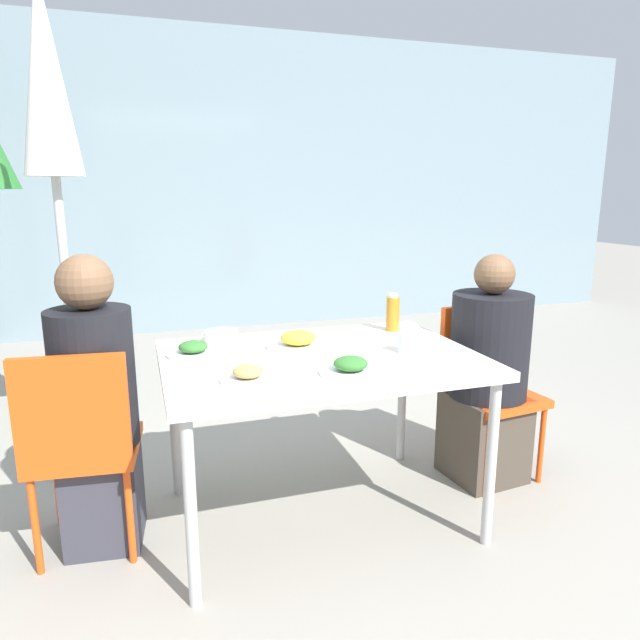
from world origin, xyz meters
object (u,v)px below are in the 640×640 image
person_right (487,378)px  person_left (96,412)px  salad_bowl (221,336)px  drinking_cup (407,342)px  closed_umbrella (50,117)px  chair_left (81,438)px  bottle (393,313)px  chair_right (484,377)px

person_right → person_left: bearing=-6.2°
person_right → salad_bowl: size_ratio=7.64×
person_right → drinking_cup: bearing=11.9°
closed_umbrella → salad_bowl: bearing=-37.6°
drinking_cup → salad_bowl: (-0.73, 0.44, -0.02)m
person_left → closed_umbrella: 1.44m
person_left → drinking_cup: 1.30m
closed_umbrella → drinking_cup: size_ratio=28.18×
chair_left → bottle: bearing=16.9°
person_right → chair_right: bearing=-121.9°
person_left → salad_bowl: bearing=32.0°
drinking_cup → salad_bowl: drinking_cup is taller
chair_right → closed_umbrella: size_ratio=0.35×
person_right → salad_bowl: person_right is taller
person_right → closed_umbrella: 2.45m
chair_right → salad_bowl: chair_right is taller
person_right → bottle: bearing=-30.6°
bottle → drinking_cup: bottle is taller
closed_umbrella → chair_right: bearing=-19.5°
chair_right → salad_bowl: bearing=-13.9°
chair_left → closed_umbrella: bearing=102.3°
person_right → bottle: 0.57m
person_right → bottle: (-0.43, 0.19, 0.32)m
person_left → closed_umbrella: size_ratio=0.49×
bottle → chair_right: bearing=-13.1°
closed_umbrella → person_left: bearing=-79.2°
chair_right → drinking_cup: size_ratio=9.94×
person_left → bottle: person_left is taller
person_right → bottle: person_right is taller
chair_right → salad_bowl: 1.35m
person_left → person_right: bearing=6.2°
person_left → chair_right: 1.85m
person_right → drinking_cup: (-0.54, -0.18, 0.27)m
chair_left → salad_bowl: (0.60, 0.34, 0.28)m
drinking_cup → salad_bowl: bearing=148.9°
person_right → closed_umbrella: size_ratio=0.47×
drinking_cup → salad_bowl: 0.85m
bottle → salad_bowl: bottle is taller
person_right → closed_umbrella: closed_umbrella is taller
bottle → salad_bowl: 0.84m
bottle → drinking_cup: (-0.11, -0.37, -0.05)m
person_left → salad_bowl: 0.64m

